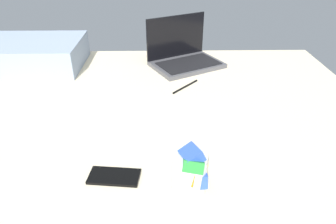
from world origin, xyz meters
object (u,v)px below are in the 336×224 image
pillow (29,54)px  laptop (184,56)px  cell_phone (114,176)px  snack_cup (190,172)px

pillow → laptop: bearing=0.7°
cell_phone → pillow: (-52.63, 82.14, 6.10)cm
laptop → pillow: 76.96cm
snack_cup → pillow: 113.63cm
snack_cup → pillow: size_ratio=0.28×
cell_phone → pillow: 97.75cm
cell_phone → laptop: bearing=169.8°
laptop → pillow: (-76.92, -0.92, 2.09)cm
snack_cup → pillow: snack_cup is taller
snack_cup → cell_phone: 21.81cm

